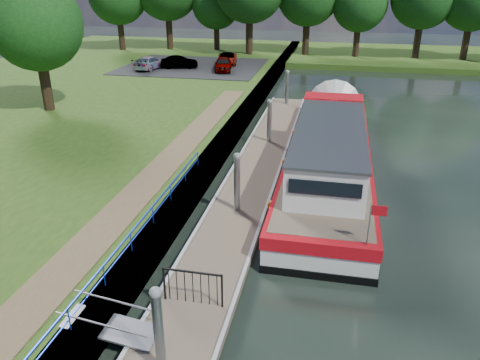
% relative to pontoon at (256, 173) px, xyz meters
% --- Properties ---
extents(bank_edge, '(1.10, 90.00, 0.78)m').
position_rel_pontoon_xyz_m(bank_edge, '(-2.55, 2.00, 0.20)').
color(bank_edge, '#473D2D').
rests_on(bank_edge, ground).
extents(far_bank, '(60.00, 18.00, 0.60)m').
position_rel_pontoon_xyz_m(far_bank, '(12.00, 39.00, 0.12)').
color(far_bank, '#294814').
rests_on(far_bank, ground).
extents(footpath, '(1.60, 40.00, 0.05)m').
position_rel_pontoon_xyz_m(footpath, '(-4.40, -5.00, 0.62)').
color(footpath, brown).
rests_on(footpath, riverbank).
extents(carpark, '(14.00, 12.00, 0.06)m').
position_rel_pontoon_xyz_m(carpark, '(-11.00, 25.00, 0.62)').
color(carpark, black).
rests_on(carpark, riverbank).
extents(blue_fence, '(0.04, 18.04, 0.72)m').
position_rel_pontoon_xyz_m(blue_fence, '(-2.75, -10.00, 1.13)').
color(blue_fence, '#0C2DBF').
rests_on(blue_fence, riverbank).
extents(pontoon, '(2.50, 30.00, 0.56)m').
position_rel_pontoon_xyz_m(pontoon, '(0.00, 0.00, 0.00)').
color(pontoon, brown).
rests_on(pontoon, ground).
extents(mooring_piles, '(0.30, 27.30, 3.55)m').
position_rel_pontoon_xyz_m(mooring_piles, '(0.00, 0.00, 1.10)').
color(mooring_piles, gray).
rests_on(mooring_piles, ground).
extents(gangway, '(2.58, 1.00, 0.92)m').
position_rel_pontoon_xyz_m(gangway, '(-1.85, -12.50, 0.44)').
color(gangway, '#A5A8AD').
rests_on(gangway, ground).
extents(gate_panel, '(1.85, 0.05, 1.15)m').
position_rel_pontoon_xyz_m(gate_panel, '(-0.00, -10.80, 0.97)').
color(gate_panel, black).
rests_on(gate_panel, ground).
extents(barge, '(4.36, 21.15, 4.78)m').
position_rel_pontoon_xyz_m(barge, '(3.60, 2.10, 0.90)').
color(barge, black).
rests_on(barge, ground).
extents(bank_tree_a, '(6.12, 6.12, 9.72)m').
position_rel_pontoon_xyz_m(bank_tree_a, '(-15.99, 7.08, 6.84)').
color(bank_tree_a, '#332316').
rests_on(bank_tree_a, riverbank).
extents(car_a, '(2.23, 4.06, 1.31)m').
position_rel_pontoon_xyz_m(car_a, '(-7.32, 23.10, 1.31)').
color(car_a, '#999999').
rests_on(car_a, carpark).
extents(car_b, '(3.84, 2.21, 1.20)m').
position_rel_pontoon_xyz_m(car_b, '(-11.95, 23.54, 1.25)').
color(car_b, '#999999').
rests_on(car_b, carpark).
extents(car_c, '(2.37, 4.48, 1.24)m').
position_rel_pontoon_xyz_m(car_c, '(-14.67, 22.51, 1.27)').
color(car_c, '#999999').
rests_on(car_c, carpark).
extents(car_d, '(2.66, 4.46, 1.16)m').
position_rel_pontoon_xyz_m(car_d, '(-7.77, 26.69, 1.23)').
color(car_d, '#999999').
rests_on(car_d, carpark).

